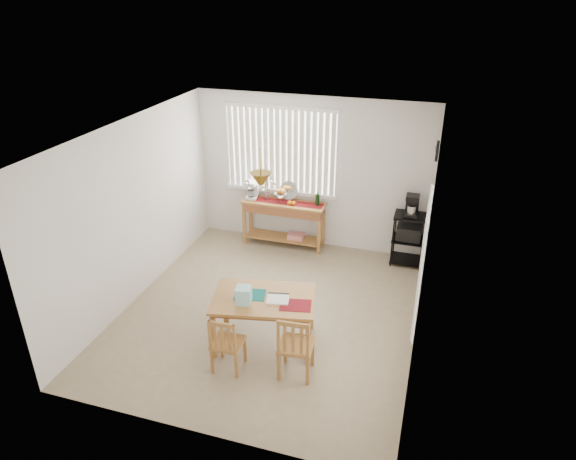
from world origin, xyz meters
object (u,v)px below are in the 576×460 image
(dining_table, at_px, (264,303))
(chair_right, at_px, (296,346))
(sideboard, at_px, (284,213))
(chair_left, at_px, (227,344))
(wire_cart, at_px, (409,234))
(cart_items, at_px, (412,205))

(dining_table, relative_size, chair_right, 1.64)
(sideboard, bearing_deg, chair_left, -84.31)
(wire_cart, height_order, cart_items, cart_items)
(cart_items, bearing_deg, wire_cart, -90.00)
(cart_items, height_order, dining_table, cart_items)
(sideboard, xyz_separation_m, chair_right, (1.13, -3.15, -0.19))
(sideboard, relative_size, dining_table, 1.02)
(sideboard, distance_m, chair_left, 3.31)
(cart_items, distance_m, chair_right, 3.34)
(sideboard, height_order, dining_table, sideboard)
(chair_left, height_order, chair_right, chair_right)
(dining_table, height_order, chair_right, chair_right)
(chair_left, bearing_deg, chair_right, 9.80)
(sideboard, distance_m, cart_items, 2.17)
(sideboard, height_order, chair_right, chair_right)
(cart_items, relative_size, chair_right, 0.42)
(wire_cart, xyz_separation_m, chair_right, (-0.99, -3.12, -0.10))
(cart_items, bearing_deg, sideboard, 179.50)
(wire_cart, distance_m, cart_items, 0.51)
(chair_left, relative_size, chair_right, 0.89)
(chair_left, distance_m, chair_right, 0.82)
(sideboard, height_order, cart_items, cart_items)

